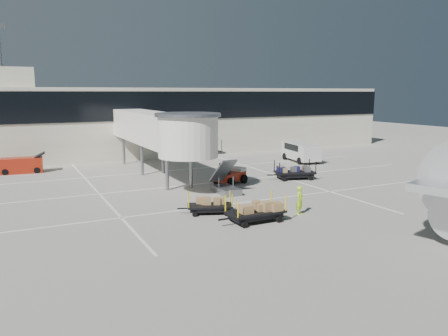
{
  "coord_description": "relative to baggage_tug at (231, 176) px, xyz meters",
  "views": [
    {
      "loc": [
        -15.71,
        -23.64,
        7.51
      ],
      "look_at": [
        -1.7,
        4.74,
        2.0
      ],
      "focal_mm": 35.0,
      "sensor_mm": 36.0,
      "label": 1
    }
  ],
  "objects": [
    {
      "name": "minivan",
      "position": [
        12.23,
        7.22,
        0.56
      ],
      "size": [
        2.95,
        5.58,
        2.02
      ],
      "rotation": [
        0.0,
        0.0,
        -0.14
      ],
      "color": "silver",
      "rests_on": "ground"
    },
    {
      "name": "jet_bridge",
      "position": [
        -4.55,
        4.24,
        3.64
      ],
      "size": [
        5.7,
        20.4,
        6.03
      ],
      "color": "white",
      "rests_on": "ground"
    },
    {
      "name": "lane_markings",
      "position": [
        -1.25,
        1.31,
        -0.64
      ],
      "size": [
        40.0,
        30.0,
        0.02
      ],
      "color": "white",
      "rests_on": "ground"
    },
    {
      "name": "box_cart_far",
      "position": [
        -5.43,
        -7.54,
        -0.14
      ],
      "size": [
        3.46,
        2.28,
        1.34
      ],
      "rotation": [
        0.0,
        0.0,
        -0.36
      ],
      "color": "black",
      "rests_on": "ground"
    },
    {
      "name": "suitcase_cart",
      "position": [
        5.86,
        -0.86,
        -0.05
      ],
      "size": [
        4.26,
        2.56,
        1.64
      ],
      "rotation": [
        0.0,
        0.0,
        -0.28
      ],
      "color": "black",
      "rests_on": "ground"
    },
    {
      "name": "box_cart_near",
      "position": [
        -3.69,
        -10.4,
        0.01
      ],
      "size": [
        4.11,
        1.71,
        1.61
      ],
      "rotation": [
        0.0,
        0.0,
        0.02
      ],
      "color": "black",
      "rests_on": "ground"
    },
    {
      "name": "terminal",
      "position": [
        -0.93,
        21.92,
        3.46
      ],
      "size": [
        64.0,
        12.11,
        15.2
      ],
      "color": "beige",
      "rests_on": "ground"
    },
    {
      "name": "belt_loader",
      "position": [
        -15.45,
        13.02,
        0.08
      ],
      "size": [
        4.06,
        1.92,
        1.9
      ],
      "rotation": [
        0.0,
        0.0,
        -0.1
      ],
      "color": "maroon",
      "rests_on": "ground"
    },
    {
      "name": "ground",
      "position": [
        -0.58,
        -8.02,
        -0.65
      ],
      "size": [
        140.0,
        140.0,
        0.0
      ],
      "primitive_type": "plane",
      "color": "#AAA398",
      "rests_on": "ground"
    },
    {
      "name": "ground_worker",
      "position": [
        -0.41,
        -10.14,
        0.25
      ],
      "size": [
        0.78,
        0.72,
        1.79
      ],
      "primitive_type": "imported",
      "rotation": [
        0.0,
        0.0,
        0.61
      ],
      "color": "#AAE918",
      "rests_on": "ground"
    },
    {
      "name": "baggage_tug",
      "position": [
        0.0,
        0.0,
        0.0
      ],
      "size": [
        3.01,
        2.61,
        1.78
      ],
      "rotation": [
        0.0,
        0.0,
        0.44
      ],
      "color": "maroon",
      "rests_on": "ground"
    }
  ]
}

